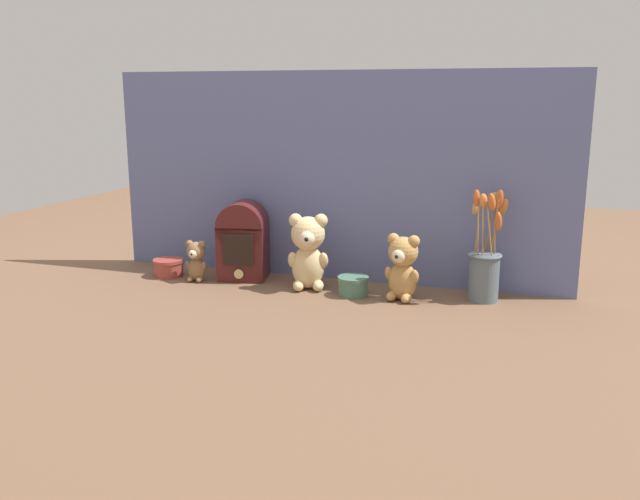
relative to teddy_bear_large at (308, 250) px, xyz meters
The scene contains 9 objects.
ground_plane 0.14m from the teddy_bear_large, 21.65° to the right, with size 4.00×4.00×0.00m, color brown.
backdrop_wall 0.27m from the teddy_bear_large, 75.47° to the left, with size 1.58×0.02×0.69m.
teddy_bear_large is the anchor object (origin of this frame).
teddy_bear_medium 0.32m from the teddy_bear_large, ahead, with size 0.11×0.10×0.21m.
teddy_bear_small 0.39m from the teddy_bear_large, behind, with size 0.08×0.07×0.14m.
flower_vase 0.56m from the teddy_bear_large, ahead, with size 0.12×0.15×0.34m.
vintage_radio 0.26m from the teddy_bear_large, 168.09° to the left, with size 0.18×0.16×0.27m.
decorative_tin_tall 0.52m from the teddy_bear_large, behind, with size 0.10×0.10×0.06m.
decorative_tin_short 0.19m from the teddy_bear_large, ahead, with size 0.10×0.10×0.06m.
Camera 1 is at (0.66, -1.98, 0.62)m, focal length 38.00 mm.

